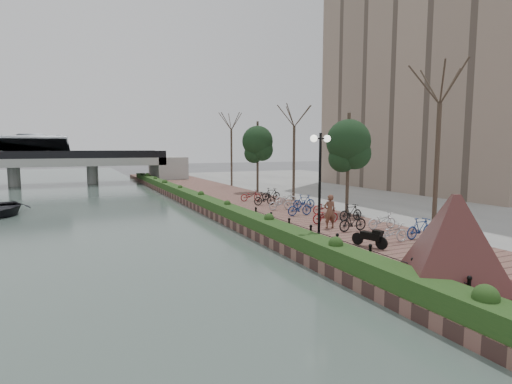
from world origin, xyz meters
TOP-DOWN VIEW (x-y plane):
  - ground at (0.00, 0.00)m, footprint 220.00×220.00m
  - promenade at (4.00, 17.50)m, footprint 8.00×75.00m
  - inland_pavement at (20.00, 17.50)m, footprint 24.00×75.00m
  - hedge at (0.60, 20.00)m, footprint 1.10×56.00m
  - chain_fence at (1.40, 2.00)m, footprint 0.10×14.10m
  - granite_monument at (2.12, -3.88)m, footprint 4.47×4.47m
  - lamppost at (1.76, 2.88)m, footprint 1.02×0.32m
  - motorcycle at (3.17, 1.12)m, footprint 0.87×1.51m
  - pedestrian at (4.00, 5.24)m, footprint 0.74×0.57m
  - bicycle_parking at (5.49, 9.25)m, footprint 2.40×17.32m
  - street_trees at (8.00, 12.68)m, footprint 3.20×37.12m
  - apartment_tower at (26.00, 18.00)m, footprint 12.00×24.00m
  - bridge at (-14.77, 45.00)m, footprint 36.00×10.77m
  - boat at (-13.01, 20.94)m, footprint 3.93×5.23m

SIDE VIEW (x-z plane):
  - ground at x=0.00m, z-range 0.00..0.00m
  - promenade at x=4.00m, z-range 0.00..0.50m
  - inland_pavement at x=20.00m, z-range 0.00..0.50m
  - boat at x=-13.01m, z-range 0.02..1.05m
  - hedge at x=0.60m, z-range 0.50..1.10m
  - chain_fence at x=1.40m, z-range 0.50..1.20m
  - motorcycle at x=3.17m, z-range 0.50..1.40m
  - bicycle_parking at x=5.49m, z-range 0.47..1.47m
  - pedestrian at x=4.00m, z-range 0.50..2.31m
  - granite_monument at x=2.12m, z-range 0.52..3.38m
  - bridge at x=-14.77m, z-range 0.12..6.62m
  - street_trees at x=8.00m, z-range 0.29..7.09m
  - lamppost at x=1.76m, z-range 1.58..6.50m
  - apartment_tower at x=26.00m, z-range 0.50..35.50m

